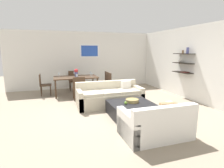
# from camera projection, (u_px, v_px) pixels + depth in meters

# --- Properties ---
(ground_plane) EXTENTS (18.00, 18.00, 0.00)m
(ground_plane) POSITION_uv_depth(u_px,v_px,m) (115.00, 108.00, 5.72)
(ground_plane) COLOR gray
(back_wall_unit) EXTENTS (8.40, 0.09, 2.70)m
(back_wall_unit) POSITION_uv_depth(u_px,v_px,m) (97.00, 60.00, 8.85)
(back_wall_unit) COLOR silver
(back_wall_unit) RESTS_ON ground
(right_wall_shelf_unit) EXTENTS (0.34, 8.20, 2.70)m
(right_wall_shelf_unit) POSITION_uv_depth(u_px,v_px,m) (183.00, 63.00, 6.94)
(right_wall_shelf_unit) COLOR silver
(right_wall_shelf_unit) RESTS_ON ground
(sofa_beige) EXTENTS (2.17, 0.90, 0.78)m
(sofa_beige) POSITION_uv_depth(u_px,v_px,m) (110.00, 97.00, 5.96)
(sofa_beige) COLOR beige
(sofa_beige) RESTS_ON ground
(loveseat_white) EXTENTS (1.42, 0.90, 0.78)m
(loveseat_white) POSITION_uv_depth(u_px,v_px,m) (156.00, 124.00, 3.78)
(loveseat_white) COLOR white
(loveseat_white) RESTS_ON ground
(coffee_table) EXTENTS (1.20, 1.09, 0.38)m
(coffee_table) POSITION_uv_depth(u_px,v_px,m) (131.00, 109.00, 5.01)
(coffee_table) COLOR black
(coffee_table) RESTS_ON ground
(decorative_bowl) EXTENTS (0.38, 0.38, 0.09)m
(decorative_bowl) POSITION_uv_depth(u_px,v_px,m) (132.00, 100.00, 5.03)
(decorative_bowl) COLOR #99844C
(decorative_bowl) RESTS_ON coffee_table
(apple_on_coffee_table) EXTENTS (0.08, 0.08, 0.08)m
(apple_on_coffee_table) POSITION_uv_depth(u_px,v_px,m) (126.00, 103.00, 4.82)
(apple_on_coffee_table) COLOR #669E2D
(apple_on_coffee_table) RESTS_ON coffee_table
(dining_table) EXTENTS (1.76, 1.01, 0.75)m
(dining_table) POSITION_uv_depth(u_px,v_px,m) (76.00, 78.00, 7.35)
(dining_table) COLOR #422D1E
(dining_table) RESTS_ON ground
(dining_chair_foot) EXTENTS (0.44, 0.44, 0.88)m
(dining_chair_foot) POSITION_uv_depth(u_px,v_px,m) (79.00, 87.00, 6.53)
(dining_chair_foot) COLOR #422D1E
(dining_chair_foot) RESTS_ON ground
(dining_chair_left_far) EXTENTS (0.44, 0.44, 0.88)m
(dining_chair_left_far) POSITION_uv_depth(u_px,v_px,m) (43.00, 83.00, 7.21)
(dining_chair_left_far) COLOR #422D1E
(dining_chair_left_far) RESTS_ON ground
(dining_chair_right_far) EXTENTS (0.44, 0.44, 0.88)m
(dining_chair_right_far) POSITION_uv_depth(u_px,v_px,m) (104.00, 80.00, 7.99)
(dining_chair_right_far) COLOR #422D1E
(dining_chair_right_far) RESTS_ON ground
(dining_chair_head) EXTENTS (0.44, 0.44, 0.88)m
(dining_chair_head) POSITION_uv_depth(u_px,v_px,m) (74.00, 79.00, 8.24)
(dining_chair_head) COLOR #422D1E
(dining_chair_head) RESTS_ON ground
(dining_chair_right_near) EXTENTS (0.44, 0.44, 0.88)m
(dining_chair_right_near) POSITION_uv_depth(u_px,v_px,m) (107.00, 82.00, 7.56)
(dining_chair_right_near) COLOR #422D1E
(dining_chair_right_near) RESTS_ON ground
(wine_glass_right_near) EXTENTS (0.06, 0.06, 0.14)m
(wine_glass_right_near) POSITION_uv_depth(u_px,v_px,m) (92.00, 74.00, 7.40)
(wine_glass_right_near) COLOR silver
(wine_glass_right_near) RESTS_ON dining_table
(wine_glass_foot) EXTENTS (0.07, 0.07, 0.16)m
(wine_glass_foot) POSITION_uv_depth(u_px,v_px,m) (77.00, 75.00, 6.90)
(wine_glass_foot) COLOR silver
(wine_glass_foot) RESTS_ON dining_table
(wine_glass_left_far) EXTENTS (0.07, 0.07, 0.19)m
(wine_glass_left_far) POSITION_uv_depth(u_px,v_px,m) (59.00, 74.00, 7.23)
(wine_glass_left_far) COLOR silver
(wine_glass_left_far) RESTS_ON dining_table
(wine_glass_head) EXTENTS (0.08, 0.08, 0.17)m
(wine_glass_head) POSITION_uv_depth(u_px,v_px,m) (74.00, 73.00, 7.74)
(wine_glass_head) COLOR silver
(wine_glass_head) RESTS_ON dining_table
(wine_glass_right_far) EXTENTS (0.07, 0.07, 0.17)m
(wine_glass_right_far) POSITION_uv_depth(u_px,v_px,m) (91.00, 73.00, 7.63)
(wine_glass_right_far) COLOR silver
(wine_glass_right_far) RESTS_ON dining_table
(centerpiece_vase) EXTENTS (0.16, 0.16, 0.33)m
(centerpiece_vase) POSITION_uv_depth(u_px,v_px,m) (76.00, 72.00, 7.29)
(centerpiece_vase) COLOR #4C518C
(centerpiece_vase) RESTS_ON dining_table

